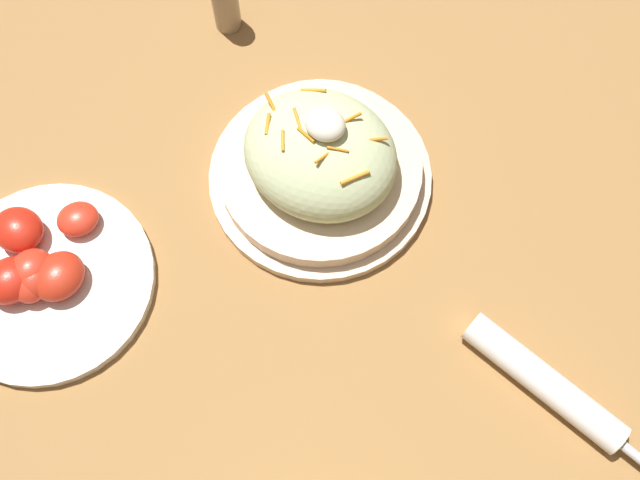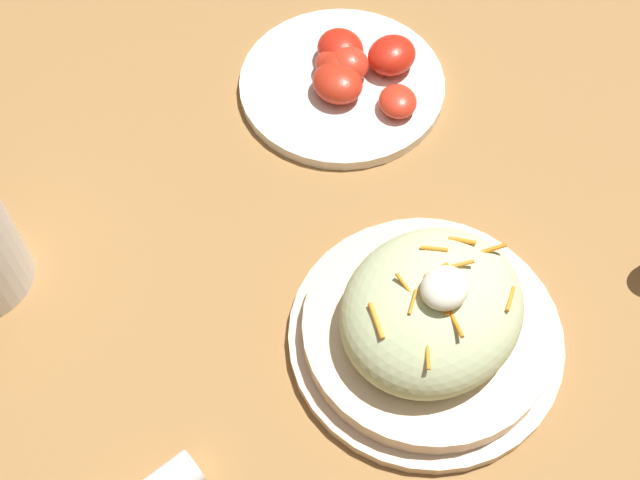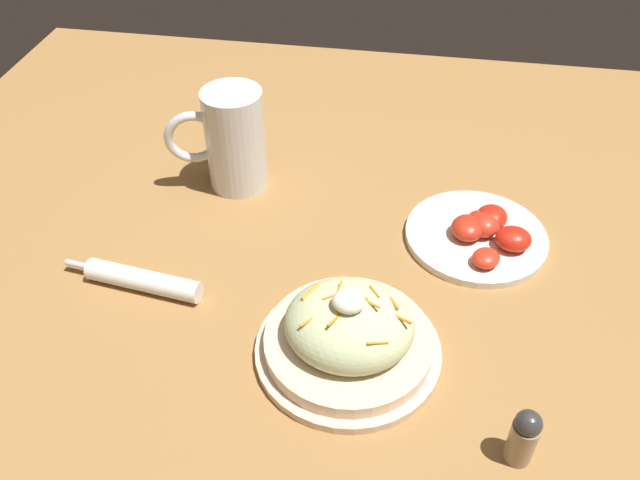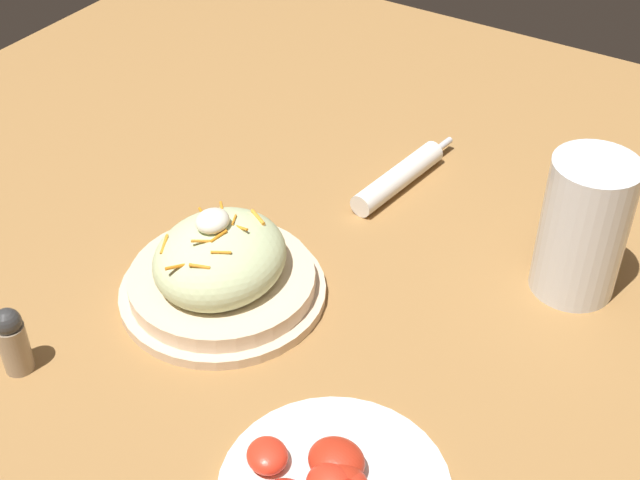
{
  "view_description": "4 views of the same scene",
  "coord_description": "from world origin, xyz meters",
  "views": [
    {
      "loc": [
        -0.14,
        0.2,
        0.65
      ],
      "look_at": [
        -0.01,
        -0.0,
        0.06
      ],
      "focal_mm": 41.64,
      "sensor_mm": 36.0,
      "label": 1
    },
    {
      "loc": [
        -0.23,
        -0.22,
        0.62
      ],
      "look_at": [
        0.03,
        0.03,
        0.06
      ],
      "focal_mm": 47.6,
      "sensor_mm": 36.0,
      "label": 2
    },
    {
      "loc": [
        0.09,
        -0.56,
        0.61
      ],
      "look_at": [
        -0.01,
        0.05,
        0.06
      ],
      "focal_mm": 36.65,
      "sensor_mm": 36.0,
      "label": 3
    },
    {
      "loc": [
        0.57,
        0.38,
        0.63
      ],
      "look_at": [
        -0.01,
        0.02,
        0.08
      ],
      "focal_mm": 49.74,
      "sensor_mm": 36.0,
      "label": 4
    }
  ],
  "objects": [
    {
      "name": "beer_mug",
      "position": [
        -0.17,
        0.23,
        0.07
      ],
      "size": [
        0.14,
        0.09,
        0.16
      ],
      "color": "white",
      "rests_on": "ground_plane"
    },
    {
      "name": "tomato_plate",
      "position": [
        0.2,
        0.15,
        0.01
      ],
      "size": [
        0.2,
        0.2,
        0.04
      ],
      "color": "white",
      "rests_on": "ground_plane"
    },
    {
      "name": "salt_shaker",
      "position": [
        0.23,
        -0.18,
        0.04
      ],
      "size": [
        0.03,
        0.03,
        0.07
      ],
      "color": "gray",
      "rests_on": "ground_plane"
    },
    {
      "name": "napkin_roll",
      "position": [
        -0.23,
        -0.01,
        0.01
      ],
      "size": [
        0.19,
        0.05,
        0.03
      ],
      "color": "white",
      "rests_on": "ground_plane"
    },
    {
      "name": "salad_plate",
      "position": [
        0.04,
        -0.08,
        0.03
      ],
      "size": [
        0.22,
        0.22,
        0.11
      ],
      "color": "beige",
      "rests_on": "ground_plane"
    },
    {
      "name": "ground_plane",
      "position": [
        0.0,
        0.0,
        0.0
      ],
      "size": [
        1.43,
        1.43,
        0.0
      ],
      "primitive_type": "plane",
      "color": "#9E703D"
    }
  ]
}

